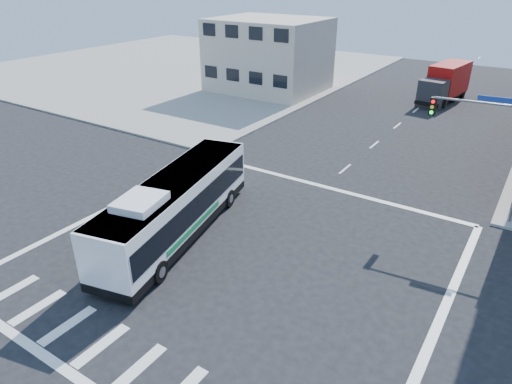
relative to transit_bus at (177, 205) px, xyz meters
The scene contains 6 objects.
ground 4.35m from the transit_bus, ahead, with size 120.00×120.00×0.00m, color black.
sidewalk_nw 47.01m from the transit_bus, 131.36° to the left, with size 50.00×50.00×0.15m, color #9A968E.
building_west 33.02m from the transit_bus, 113.37° to the left, with size 12.06×10.06×8.00m.
signal_mast_ne 17.28m from the transit_bus, 39.87° to the left, with size 7.91×1.13×8.07m.
transit_bus is the anchor object (origin of this frame).
box_truck 36.73m from the transit_bus, 81.73° to the left, with size 3.63×8.86×3.87m.
Camera 1 is at (11.08, -15.67, 12.95)m, focal length 32.00 mm.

